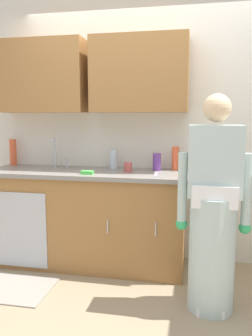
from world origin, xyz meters
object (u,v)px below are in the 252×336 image
sink (53,171)px  bottle_water_short (13,152)px  person_at_sink (213,221)px  sponge (87,172)px  knife_on_counter (156,174)px  bottle_dish_liquid (113,159)px  bottle_water_tall (157,162)px  cup_by_sink (128,167)px  bottle_soap (175,158)px

sink → bottle_water_short: bearing=158.8°
person_at_sink → sponge: size_ratio=14.73×
sink → knife_on_counter: size_ratio=2.08×
sink → sponge: sink is taller
bottle_dish_liquid → bottle_water_tall: bearing=-3.4°
bottle_dish_liquid → knife_on_counter: bearing=-29.9°
bottle_water_tall → sponge: bearing=-150.7°
sink → bottle_water_tall: size_ratio=2.98×
cup_by_sink → knife_on_counter: size_ratio=0.38×
bottle_water_tall → bottle_water_short: bearing=177.2°
sink → knife_on_counter: bearing=-5.6°
bottle_water_tall → knife_on_counter: (0.02, -0.24, -0.08)m
bottle_water_tall → sponge: (-0.60, -0.34, -0.07)m
sink → bottle_soap: sink is taller
bottle_water_tall → bottle_soap: (0.17, 0.07, 0.03)m
person_at_sink → bottle_dish_liquid: 1.28m
sink → person_at_sink: size_ratio=0.31×
sink → sponge: bearing=-25.7°
bottle_water_short → knife_on_counter: (1.58, -0.31, -0.14)m
bottle_water_short → bottle_soap: 1.73m
bottle_water_short → knife_on_counter: size_ratio=1.17×
bottle_dish_liquid → bottle_water_short: bottle_water_short is taller
bottle_dish_liquid → sponge: (-0.16, -0.36, -0.08)m
bottle_dish_liquid → knife_on_counter: 0.53m
person_at_sink → bottle_water_tall: person_at_sink is taller
bottle_soap → sponge: size_ratio=2.09×
bottle_water_tall → sponge: size_ratio=1.53×
bottle_water_tall → bottle_water_short: 1.56m
sink → bottle_dish_liquid: bearing=15.7°
bottle_water_short → cup_by_sink: size_ratio=3.04×
sink → person_at_sink: 1.66m
sink → bottle_water_tall: bearing=7.6°
sponge → knife_on_counter: bearing=9.1°
sink → bottle_soap: size_ratio=2.17×
person_at_sink → bottle_water_tall: bearing=123.4°
bottle_dish_liquid → cup_by_sink: size_ratio=2.05×
person_at_sink → sponge: bearing=158.7°
bottle_dish_liquid → bottle_water_short: bearing=177.4°
sink → bottle_water_tall: (1.01, 0.13, 0.10)m
bottle_dish_liquid → bottle_soap: (0.61, 0.04, 0.02)m
bottle_water_short → knife_on_counter: bearing=-11.2°
bottle_soap → knife_on_counter: size_ratio=0.96×
cup_by_sink → sponge: 0.39m
bottle_water_short → bottle_soap: size_ratio=1.22×
knife_on_counter → sponge: sponge is taller
cup_by_sink → bottle_water_tall: bearing=28.9°
sponge → person_at_sink: bearing=-21.3°
sink → bottle_dish_liquid: (0.57, 0.16, 0.11)m
person_at_sink → bottle_water_short: bearing=157.8°
person_at_sink → cup_by_sink: bearing=140.6°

